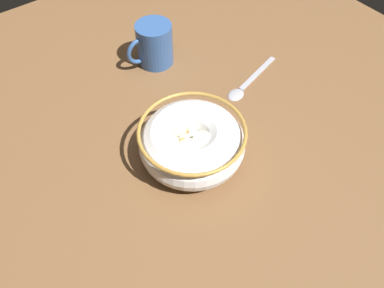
# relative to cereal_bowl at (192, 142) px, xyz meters

# --- Properties ---
(ground_plane) EXTENTS (1.15, 1.15, 0.02)m
(ground_plane) POSITION_rel_cereal_bowl_xyz_m (-0.00, 0.00, -0.04)
(ground_plane) COLOR brown
(cereal_bowl) EXTENTS (0.16, 0.16, 0.06)m
(cereal_bowl) POSITION_rel_cereal_bowl_xyz_m (0.00, 0.00, 0.00)
(cereal_bowl) COLOR white
(cereal_bowl) RESTS_ON ground_plane
(spoon) EXTENTS (0.15, 0.06, 0.01)m
(spoon) POSITION_rel_cereal_bowl_xyz_m (-0.17, -0.07, -0.03)
(spoon) COLOR #A5A5AD
(spoon) RESTS_ON ground_plane
(coffee_mug) EXTENTS (0.09, 0.07, 0.08)m
(coffee_mug) POSITION_rel_cereal_bowl_xyz_m (-0.08, -0.23, 0.01)
(coffee_mug) COLOR #335999
(coffee_mug) RESTS_ON ground_plane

